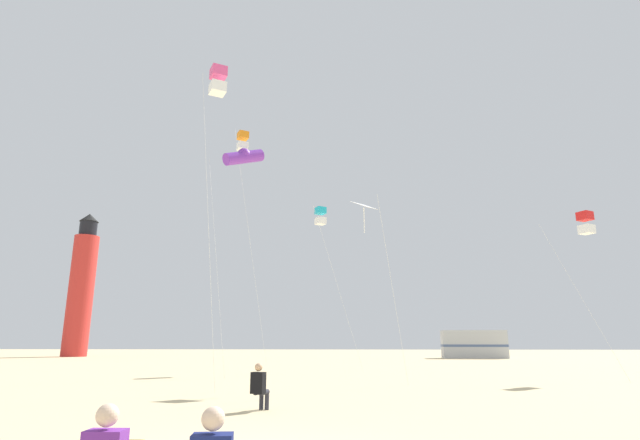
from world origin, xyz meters
TOP-DOWN VIEW (x-y plane):
  - kite_flyer_standing at (-1.02, 5.93)m, footprint 0.45×0.56m
  - kite_box_orange at (-5.05, 20.62)m, footprint 2.31×2.31m
  - kite_box_scarlet at (13.39, 17.97)m, footprint 2.72×2.72m
  - kite_box_rainbow at (-3.88, 10.60)m, footprint 1.08×1.03m
  - kite_box_cyan at (-0.47, 24.08)m, footprint 2.99×2.99m
  - kite_diamond_white at (2.05, 13.38)m, footprint 2.26×2.26m
  - kite_tube_violet at (-4.54, 18.80)m, footprint 3.16×3.12m
  - lighthouse_distant at (-30.06, 49.25)m, footprint 2.80×2.80m
  - rv_van_silver at (14.18, 46.15)m, footprint 6.56×2.69m

SIDE VIEW (x-z plane):
  - kite_flyer_standing at x=-1.02m, z-range 0.03..1.19m
  - rv_van_silver at x=14.18m, z-range -0.01..2.79m
  - kite_diamond_white at x=2.05m, z-range 3.32..10.91m
  - kite_box_scarlet at x=13.39m, z-range 3.48..11.61m
  - lighthouse_distant at x=-30.06m, z-range -0.56..16.24m
  - kite_box_cyan at x=-0.47m, z-range 4.53..14.79m
  - kite_tube_violet at x=-4.54m, z-range 5.58..18.14m
  - kite_box_rainbow at x=-3.88m, z-range 5.65..18.17m
  - kite_box_orange at x=-5.05m, z-range 6.47..20.65m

